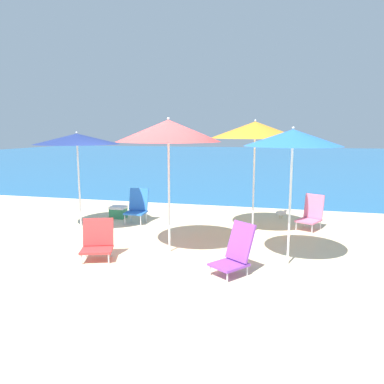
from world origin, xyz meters
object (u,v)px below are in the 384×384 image
object	(u,v)px
seagull	(281,213)
beach_chair_purple	(235,252)
beach_umbrella_red	(168,131)
beach_umbrella_orange	(255,130)
beach_chair_blue	(137,206)
cooler_box	(118,212)
beach_umbrella_blue	(293,138)
beach_chair_pink	(311,214)
beach_umbrella_navy	(77,139)
beach_chair_red	(98,241)

from	to	relation	value
seagull	beach_chair_purple	bearing A→B (deg)	-99.27
seagull	beach_umbrella_red	bearing A→B (deg)	-121.36
beach_umbrella_orange	beach_chair_blue	world-z (taller)	beach_umbrella_orange
beach_umbrella_red	cooler_box	world-z (taller)	beach_umbrella_red
beach_chair_purple	beach_chair_blue	size ratio (longest dim) A/B	0.96
beach_umbrella_blue	cooler_box	size ratio (longest dim) A/B	5.87
beach_umbrella_orange	cooler_box	bearing A→B (deg)	171.28
beach_umbrella_red	beach_chair_blue	bearing A→B (deg)	126.25
beach_chair_pink	seagull	size ratio (longest dim) A/B	2.84
beach_chair_purple	beach_umbrella_blue	bearing A→B (deg)	74.24
beach_umbrella_red	cooler_box	distance (m)	3.61
beach_umbrella_navy	seagull	distance (m)	5.14
beach_chair_blue	seagull	world-z (taller)	beach_chair_blue
beach_chair_blue	seagull	bearing A→B (deg)	19.72
beach_chair_blue	beach_umbrella_red	bearing A→B (deg)	-54.70
beach_umbrella_navy	beach_chair_blue	bearing A→B (deg)	42.57
beach_umbrella_orange	seagull	xyz separation A→B (m)	(0.59, 1.47, -2.03)
beach_chair_blue	cooler_box	bearing A→B (deg)	153.73
beach_chair_pink	seagull	bearing A→B (deg)	152.87
beach_umbrella_blue	beach_chair_blue	distance (m)	4.35
beach_umbrella_orange	beach_umbrella_navy	distance (m)	3.78
beach_umbrella_red	beach_chair_blue	distance (m)	2.94
cooler_box	beach_umbrella_blue	bearing A→B (deg)	-29.95
beach_umbrella_blue	beach_chair_pink	bearing A→B (deg)	78.34
beach_umbrella_red	seagull	world-z (taller)	beach_umbrella_red
beach_umbrella_red	beach_chair_pink	xyz separation A→B (m)	(2.57, 2.28, -1.81)
beach_chair_purple	beach_chair_pink	bearing A→B (deg)	103.58
beach_umbrella_red	beach_umbrella_blue	distance (m)	2.08
beach_umbrella_orange	beach_chair_red	xyz separation A→B (m)	(-2.42, -2.33, -1.86)
beach_chair_purple	beach_chair_blue	bearing A→B (deg)	171.65
beach_umbrella_navy	beach_chair_red	bearing A→B (deg)	-52.00
beach_chair_red	beach_umbrella_red	bearing A→B (deg)	11.98
beach_chair_purple	cooler_box	bearing A→B (deg)	174.69
beach_umbrella_blue	beach_chair_purple	bearing A→B (deg)	-142.28
beach_umbrella_navy	beach_chair_pink	size ratio (longest dim) A/B	2.80
beach_umbrella_orange	beach_umbrella_blue	bearing A→B (deg)	-68.43
beach_umbrella_red	seagull	xyz separation A→B (m)	(1.92, 3.16, -2.02)
beach_umbrella_navy	beach_chair_blue	xyz separation A→B (m)	(0.97, 0.89, -1.58)
beach_umbrella_blue	beach_chair_purple	world-z (taller)	beach_umbrella_blue
beach_chair_red	cooler_box	distance (m)	3.01
beach_umbrella_blue	beach_chair_pink	xyz separation A→B (m)	(0.50, 2.43, -1.70)
beach_chair_purple	beach_chair_red	world-z (taller)	beach_chair_purple
beach_umbrella_blue	seagull	bearing A→B (deg)	92.49
beach_umbrella_red	beach_chair_purple	bearing A→B (deg)	-30.75
beach_chair_blue	beach_chair_red	bearing A→B (deg)	-83.83
beach_umbrella_blue	seagull	size ratio (longest dim) A/B	8.26
beach_chair_red	beach_chair_purple	bearing A→B (deg)	-21.77
beach_umbrella_navy	beach_chair_pink	xyz separation A→B (m)	(4.94, 1.27, -1.63)
beach_chair_blue	seagull	xyz separation A→B (m)	(3.32, 1.25, -0.26)
beach_chair_red	beach_chair_blue	size ratio (longest dim) A/B	0.84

